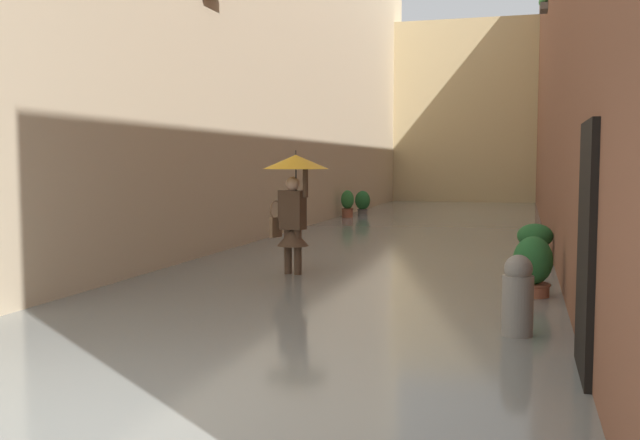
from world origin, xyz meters
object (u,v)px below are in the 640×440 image
object	(u,v)px
potted_plant_mid_left	(535,242)
potted_plant_near_left	(533,269)
potted_plant_mid_right	(363,202)
mooring_bollard	(518,300)
potted_plant_far_right	(347,205)
person_wading	(294,189)

from	to	relation	value
potted_plant_mid_left	potted_plant_near_left	xyz separation A→B (m)	(0.08, 3.40, 0.01)
potted_plant_mid_right	mooring_bollard	size ratio (longest dim) A/B	0.97
potted_plant_far_right	mooring_bollard	size ratio (longest dim) A/B	1.05
potted_plant_mid_right	potted_plant_mid_left	bearing A→B (deg)	117.68
person_wading	potted_plant_mid_left	size ratio (longest dim) A/B	2.62
potted_plant_far_right	potted_plant_mid_left	bearing A→B (deg)	122.12
person_wading	potted_plant_near_left	xyz separation A→B (m)	(-3.58, 0.89, -0.98)
potted_plant_mid_right	potted_plant_far_right	bearing A→B (deg)	82.73
potted_plant_mid_right	potted_plant_near_left	bearing A→B (deg)	111.26
potted_plant_near_left	person_wading	bearing A→B (deg)	-13.96
potted_plant_near_left	mooring_bollard	world-z (taller)	mooring_bollard
potted_plant_mid_left	mooring_bollard	bearing A→B (deg)	87.45
potted_plant_near_left	mooring_bollard	bearing A→B (deg)	85.64
potted_plant_mid_left	potted_plant_mid_right	world-z (taller)	potted_plant_mid_right
person_wading	potted_plant_near_left	size ratio (longest dim) A/B	2.29
potted_plant_far_right	potted_plant_near_left	world-z (taller)	potted_plant_far_right
potted_plant_mid_right	mooring_bollard	bearing A→B (deg)	107.91
potted_plant_far_right	mooring_bollard	xyz separation A→B (m)	(-5.36, 14.61, -0.06)
person_wading	mooring_bollard	distance (m)	4.75
potted_plant_near_left	potted_plant_far_right	bearing A→B (deg)	-65.86
potted_plant_mid_left	potted_plant_near_left	distance (m)	3.41
potted_plant_near_left	mooring_bollard	size ratio (longest dim) A/B	0.96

